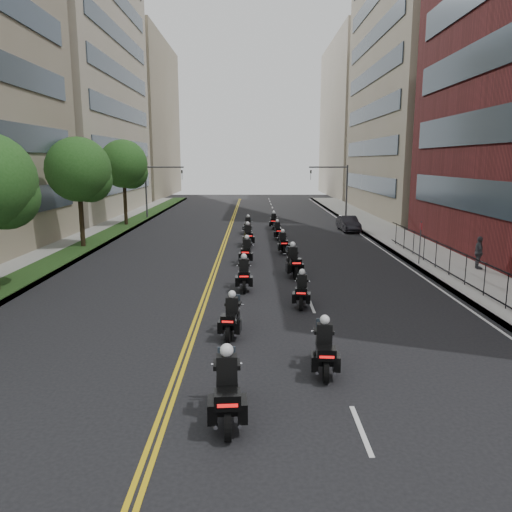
{
  "coord_description": "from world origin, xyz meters",
  "views": [
    {
      "loc": [
        0.74,
        -10.48,
        6.08
      ],
      "look_at": [
        0.86,
        14.23,
        1.34
      ],
      "focal_mm": 35.0,
      "sensor_mm": 36.0,
      "label": 1
    }
  ],
  "objects": [
    {
      "name": "ground",
      "position": [
        0.0,
        0.0,
        0.0
      ],
      "size": [
        160.0,
        160.0,
        0.0
      ],
      "primitive_type": "plane",
      "color": "black",
      "rests_on": "ground"
    },
    {
      "name": "motorcycle_8",
      "position": [
        0.32,
        25.09,
        0.69
      ],
      "size": [
        0.69,
        2.38,
        1.76
      ],
      "rotation": [
        0.0,
        0.0,
        0.12
      ],
      "color": "black",
      "rests_on": "ground"
    },
    {
      "name": "motorcycle_1",
      "position": [
        2.79,
        3.19,
        0.67
      ],
      "size": [
        0.59,
        2.3,
        1.7
      ],
      "rotation": [
        0.0,
        0.0,
        -0.07
      ],
      "color": "black",
      "rests_on": "ground"
    },
    {
      "name": "traffic_signal_left",
      "position": [
        -9.54,
        42.0,
        3.7
      ],
      "size": [
        4.09,
        0.2,
        5.6
      ],
      "color": "#3F3F44",
      "rests_on": "ground"
    },
    {
      "name": "motorcycle_6",
      "position": [
        0.33,
        18.74,
        0.69
      ],
      "size": [
        0.61,
        2.35,
        1.74
      ],
      "rotation": [
        0.0,
        0.0,
        -0.07
      ],
      "color": "black",
      "rests_on": "ground"
    },
    {
      "name": "motorcycle_5",
      "position": [
        2.83,
        15.45,
        0.73
      ],
      "size": [
        0.7,
        2.5,
        1.85
      ],
      "rotation": [
        0.0,
        0.0,
        0.1
      ],
      "color": "black",
      "rests_on": "ground"
    },
    {
      "name": "traffic_signal_right",
      "position": [
        9.54,
        42.0,
        3.7
      ],
      "size": [
        4.09,
        0.2,
        5.6
      ],
      "color": "#3F3F44",
      "rests_on": "ground"
    },
    {
      "name": "motorcycle_2",
      "position": [
        -0.04,
        6.29,
        0.64
      ],
      "size": [
        0.62,
        2.18,
        1.61
      ],
      "rotation": [
        0.0,
        0.0,
        -0.11
      ],
      "color": "black",
      "rests_on": "ground"
    },
    {
      "name": "motorcycle_11",
      "position": [
        2.55,
        34.31,
        0.63
      ],
      "size": [
        0.57,
        2.15,
        1.59
      ],
      "rotation": [
        0.0,
        0.0,
        -0.08
      ],
      "color": "black",
      "rests_on": "ground"
    },
    {
      "name": "iron_fence",
      "position": [
        11.0,
        12.0,
        0.9
      ],
      "size": [
        0.05,
        28.0,
        1.5
      ],
      "color": "black",
      "rests_on": "sidewalk_right"
    },
    {
      "name": "motorcycle_10",
      "position": [
        0.26,
        31.24,
        0.63
      ],
      "size": [
        0.6,
        2.17,
        1.6
      ],
      "rotation": [
        0.0,
        0.0,
        -0.1
      ],
      "color": "black",
      "rests_on": "ground"
    },
    {
      "name": "parked_sedan",
      "position": [
        9.02,
        32.71,
        0.66
      ],
      "size": [
        1.6,
        4.05,
        1.31
      ],
      "primitive_type": "imported",
      "rotation": [
        0.0,
        0.0,
        0.05
      ],
      "color": "black",
      "rests_on": "ground"
    },
    {
      "name": "motorcycle_4",
      "position": [
        0.27,
        12.7,
        0.68
      ],
      "size": [
        0.54,
        2.34,
        1.73
      ],
      "rotation": [
        0.0,
        0.0,
        0.02
      ],
      "color": "black",
      "rests_on": "ground"
    },
    {
      "name": "motorcycle_0",
      "position": [
        0.11,
        0.41,
        0.74
      ],
      "size": [
        0.64,
        2.55,
        1.88
      ],
      "rotation": [
        0.0,
        0.0,
        0.06
      ],
      "color": "black",
      "rests_on": "ground"
    },
    {
      "name": "sidewalk_right",
      "position": [
        12.0,
        25.0,
        0.07
      ],
      "size": [
        4.0,
        90.0,
        0.15
      ],
      "primitive_type": "cube",
      "color": "gray",
      "rests_on": "ground"
    },
    {
      "name": "building_left_far",
      "position": [
        -22.0,
        78.0,
        13.0
      ],
      "size": [
        16.0,
        28.0,
        26.0
      ],
      "primitive_type": "cube",
      "color": "gray",
      "rests_on": "ground"
    },
    {
      "name": "motorcycle_7",
      "position": [
        2.68,
        22.24,
        0.63
      ],
      "size": [
        0.54,
        2.17,
        1.6
      ],
      "rotation": [
        0.0,
        0.0,
        0.06
      ],
      "color": "black",
      "rests_on": "ground"
    },
    {
      "name": "grass_strip",
      "position": [
        -11.2,
        25.0,
        0.17
      ],
      "size": [
        2.0,
        90.0,
        0.04
      ],
      "primitive_type": "cube",
      "color": "#1F3D16",
      "rests_on": "sidewalk_left"
    },
    {
      "name": "building_right_far",
      "position": [
        21.5,
        78.0,
        13.0
      ],
      "size": [
        15.0,
        28.0,
        26.0
      ],
      "primitive_type": "cube",
      "color": "#A69F86",
      "rests_on": "ground"
    },
    {
      "name": "pedestrian_c",
      "position": [
        13.21,
        16.57,
        1.06
      ],
      "size": [
        0.56,
        1.11,
        1.82
      ],
      "primitive_type": "imported",
      "rotation": [
        0.0,
        0.0,
        1.46
      ],
      "color": "#3D3E44",
      "rests_on": "sidewalk_right"
    },
    {
      "name": "building_left_mid",
      "position": [
        -21.98,
        48.0,
        17.0
      ],
      "size": [
        16.11,
        28.0,
        34.0
      ],
      "color": "#A69F86",
      "rests_on": "ground"
    },
    {
      "name": "motorcycle_9",
      "position": [
        2.6,
        28.07,
        0.62
      ],
      "size": [
        0.59,
        2.14,
        1.58
      ],
      "rotation": [
        0.0,
        0.0,
        0.1
      ],
      "color": "black",
      "rests_on": "ground"
    },
    {
      "name": "street_trees",
      "position": [
        -11.05,
        18.61,
        5.13
      ],
      "size": [
        4.4,
        38.4,
        7.98
      ],
      "color": "#302415",
      "rests_on": "ground"
    },
    {
      "name": "sidewalk_left",
      "position": [
        -12.0,
        25.0,
        0.07
      ],
      "size": [
        4.0,
        90.0,
        0.15
      ],
      "primitive_type": "cube",
      "color": "gray",
      "rests_on": "ground"
    },
    {
      "name": "motorcycle_3",
      "position": [
        2.78,
        9.93,
        0.63
      ],
      "size": [
        0.65,
        2.15,
        1.59
      ],
      "rotation": [
        0.0,
        0.0,
        -0.13
      ],
      "color": "black",
      "rests_on": "ground"
    },
    {
      "name": "building_right_tan",
      "position": [
        21.48,
        48.0,
        15.0
      ],
      "size": [
        15.11,
        28.0,
        30.0
      ],
      "color": "gray",
      "rests_on": "ground"
    }
  ]
}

